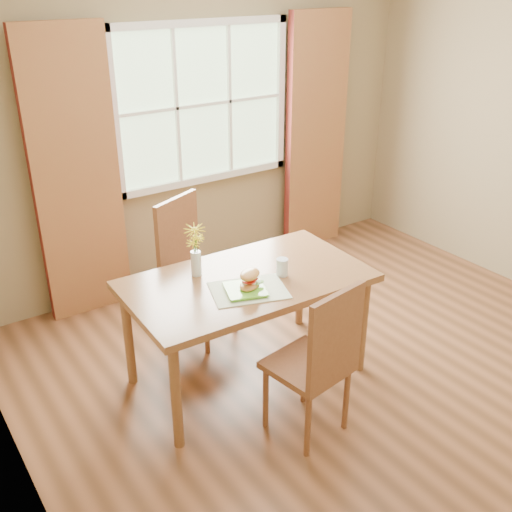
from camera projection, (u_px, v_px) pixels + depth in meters
The scene contains 12 objects.
room at pixel (359, 182), 3.59m from camera, with size 4.24×3.84×2.74m.
window at pixel (203, 104), 4.92m from camera, with size 1.62×0.06×1.32m.
curtain_left at pixel (76, 179), 4.44m from camera, with size 0.65×0.08×2.20m, color maroon.
curtain_right at pixel (316, 135), 5.61m from camera, with size 0.65×0.08×2.20m, color maroon.
dining_table at pixel (247, 289), 3.80m from camera, with size 1.56×0.91×0.75m.
chair_near at pixel (320, 357), 3.34m from camera, with size 0.47×0.47×1.00m.
chair_far at pixel (189, 262), 4.35m from camera, with size 0.58×0.58×1.06m.
placemat at pixel (249, 290), 3.62m from camera, with size 0.45×0.33×0.01m, color beige.
plate at pixel (245, 291), 3.60m from camera, with size 0.24×0.24×0.01m, color #68C431.
croissant_sandwich at pixel (250, 280), 3.59m from camera, with size 0.19×0.17×0.12m.
water_glass at pixel (282, 268), 3.78m from camera, with size 0.08×0.08×0.11m.
flower_vase at pixel (195, 246), 3.72m from camera, with size 0.14×0.14×0.34m.
Camera 1 is at (-2.46, -2.48, 2.50)m, focal length 42.00 mm.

